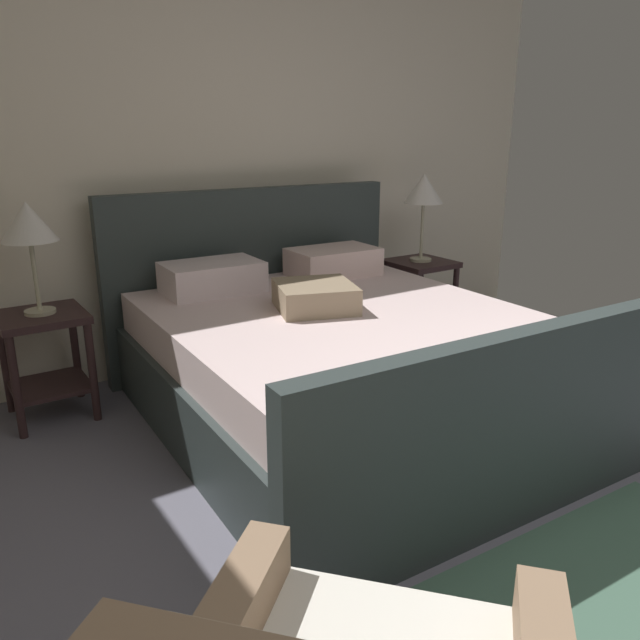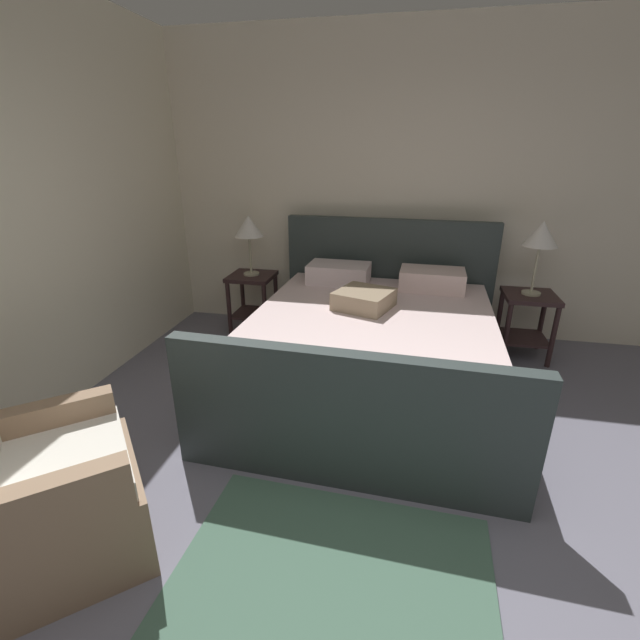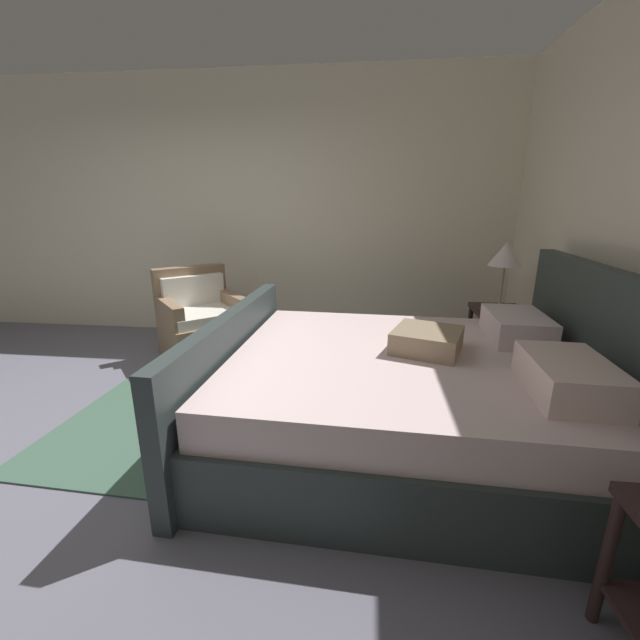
# 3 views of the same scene
# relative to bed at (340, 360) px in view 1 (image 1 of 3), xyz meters

# --- Properties ---
(wall_back) EXTENTS (5.01, 0.12, 2.87)m
(wall_back) POSITION_rel_bed_xyz_m (0.25, 1.33, 1.09)
(wall_back) COLOR #EFE3CC
(wall_back) RESTS_ON ground
(bed) EXTENTS (2.09, 2.42, 1.18)m
(bed) POSITION_rel_bed_xyz_m (0.00, 0.00, 0.00)
(bed) COLOR #303A39
(bed) RESTS_ON ground
(nightstand_right) EXTENTS (0.44, 0.44, 0.60)m
(nightstand_right) POSITION_rel_bed_xyz_m (1.32, 0.82, 0.06)
(nightstand_right) COLOR #322021
(nightstand_right) RESTS_ON ground
(table_lamp_right) EXTENTS (0.28, 0.28, 0.64)m
(table_lamp_right) POSITION_rel_bed_xyz_m (1.32, 0.82, 0.77)
(table_lamp_right) COLOR #B7B293
(table_lamp_right) RESTS_ON nightstand_right
(nightstand_left) EXTENTS (0.44, 0.44, 0.60)m
(nightstand_left) POSITION_rel_bed_xyz_m (-1.32, 0.92, 0.06)
(nightstand_left) COLOR #322021
(nightstand_left) RESTS_ON ground
(table_lamp_left) EXTENTS (0.28, 0.28, 0.59)m
(table_lamp_left) POSITION_rel_bed_xyz_m (-1.32, 0.92, 0.73)
(table_lamp_left) COLOR #B7B293
(table_lamp_left) RESTS_ON nightstand_left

